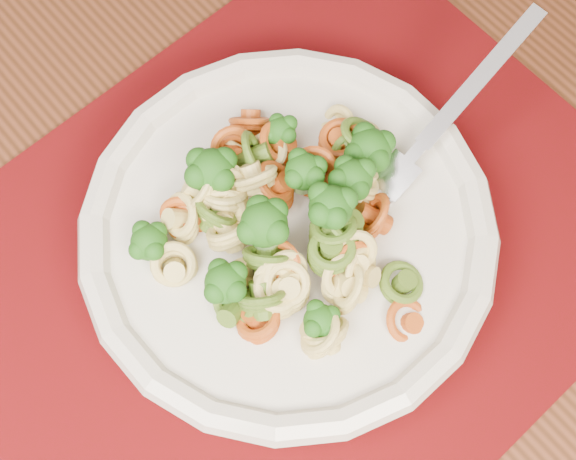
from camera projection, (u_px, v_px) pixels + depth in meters
dining_table at (246, 132)px, 0.67m from camera, size 1.59×1.15×0.73m
placemat at (281, 263)px, 0.53m from camera, size 0.52×0.43×0.00m
pasta_bowl at (288, 236)px, 0.50m from camera, size 0.26×0.26×0.05m
pasta_broccoli_heap at (288, 226)px, 0.49m from camera, size 0.22×0.22×0.06m
fork at (396, 176)px, 0.50m from camera, size 0.18×0.07×0.08m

